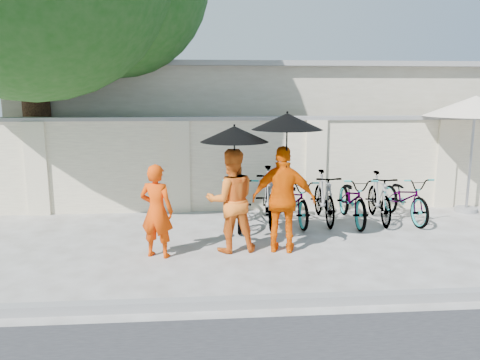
{
  "coord_description": "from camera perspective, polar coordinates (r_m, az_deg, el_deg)",
  "views": [
    {
      "loc": [
        -0.48,
        -7.03,
        2.59
      ],
      "look_at": [
        0.15,
        0.9,
        1.1
      ],
      "focal_mm": 35.0,
      "sensor_mm": 36.0,
      "label": 1
    }
  ],
  "objects": [
    {
      "name": "ground",
      "position": [
        7.51,
        -0.58,
        -9.57
      ],
      "size": [
        80.0,
        80.0,
        0.0
      ],
      "primitive_type": "plane",
      "color": "#BAB9B8"
    },
    {
      "name": "kerb",
      "position": [
        5.92,
        0.6,
        -14.69
      ],
      "size": [
        40.0,
        0.16,
        0.12
      ],
      "primitive_type": "cube",
      "color": "gray",
      "rests_on": "ground"
    },
    {
      "name": "compound_wall",
      "position": [
        10.46,
        3.66,
        1.83
      ],
      "size": [
        20.0,
        0.3,
        2.0
      ],
      "primitive_type": "cube",
      "color": "#F4E9C2",
      "rests_on": "ground"
    },
    {
      "name": "building_behind",
      "position": [
        14.29,
        5.51,
        6.57
      ],
      "size": [
        14.0,
        6.0,
        3.2
      ],
      "primitive_type": "cube",
      "color": "#BEB7A2",
      "rests_on": "ground"
    },
    {
      "name": "monk_left",
      "position": [
        7.51,
        -10.13,
        -3.74
      ],
      "size": [
        0.64,
        0.52,
        1.5
      ],
      "primitive_type": "imported",
      "rotation": [
        0.0,
        0.0,
        2.8
      ],
      "color": "#EC3E04",
      "rests_on": "ground"
    },
    {
      "name": "monk_center",
      "position": [
        7.65,
        -1.09,
        -2.52
      ],
      "size": [
        0.91,
        0.75,
        1.71
      ],
      "primitive_type": "imported",
      "rotation": [
        0.0,
        0.0,
        3.28
      ],
      "color": "orange",
      "rests_on": "ground"
    },
    {
      "name": "parasol_center",
      "position": [
        7.4,
        -0.69,
        5.63
      ],
      "size": [
        1.09,
        1.09,
        1.11
      ],
      "color": "black",
      "rests_on": "ground"
    },
    {
      "name": "monk_right",
      "position": [
        7.64,
        5.33,
        -2.41
      ],
      "size": [
        1.1,
        0.67,
        1.75
      ],
      "primitive_type": "imported",
      "rotation": [
        0.0,
        0.0,
        2.89
      ],
      "color": "#EF5901",
      "rests_on": "ground"
    },
    {
      "name": "parasol_right",
      "position": [
        7.38,
        5.77,
        7.11
      ],
      "size": [
        1.12,
        1.12,
        1.28
      ],
      "color": "black",
      "rests_on": "ground"
    },
    {
      "name": "patio_umbrella",
      "position": [
        11.22,
        26.76,
        7.9
      ],
      "size": [
        2.36,
        2.36,
        2.53
      ],
      "rotation": [
        0.0,
        0.0,
        0.12
      ],
      "color": "gray",
      "rests_on": "ground"
    },
    {
      "name": "bike_0",
      "position": [
        9.24,
        0.1,
        -2.43
      ],
      "size": [
        0.84,
        1.98,
        1.01
      ],
      "primitive_type": "imported",
      "rotation": [
        0.0,
        0.0,
        -0.09
      ],
      "color": "#96969B",
      "rests_on": "ground"
    },
    {
      "name": "bike_1",
      "position": [
        9.33,
        3.53,
        -1.97
      ],
      "size": [
        0.66,
        1.91,
        1.13
      ],
      "primitive_type": "imported",
      "rotation": [
        0.0,
        0.0,
        -0.07
      ],
      "color": "#96969B",
      "rests_on": "ground"
    },
    {
      "name": "bike_2",
      "position": [
        9.48,
        6.87,
        -2.46
      ],
      "size": [
        0.73,
        1.79,
        0.92
      ],
      "primitive_type": "imported",
      "rotation": [
        0.0,
        0.0,
        0.07
      ],
      "color": "#96969B",
      "rests_on": "ground"
    },
    {
      "name": "bike_3",
      "position": [
        9.59,
        10.2,
        -2.07
      ],
      "size": [
        0.54,
        1.73,
        1.03
      ],
      "primitive_type": "imported",
      "rotation": [
        0.0,
        0.0,
        -0.03
      ],
      "color": "#96969B",
      "rests_on": "ground"
    },
    {
      "name": "bike_4",
      "position": [
        9.66,
        13.58,
        -2.28
      ],
      "size": [
        0.71,
        1.87,
        0.97
      ],
      "primitive_type": "imported",
      "rotation": [
        0.0,
        0.0,
        -0.04
      ],
      "color": "#96969B",
      "rests_on": "ground"
    },
    {
      "name": "bike_5",
      "position": [
        9.9,
        16.6,
        -2.05
      ],
      "size": [
        0.63,
        1.7,
        1.0
      ],
      "primitive_type": "imported",
      "rotation": [
        0.0,
        0.0,
        -0.1
      ],
      "color": "#96969B",
      "rests_on": "ground"
    },
    {
      "name": "bike_6",
      "position": [
        10.16,
        19.47,
        -2.04
      ],
      "size": [
        0.8,
        1.86,
        0.95
      ],
      "primitive_type": "imported",
      "rotation": [
        0.0,
        0.0,
        0.1
      ],
      "color": "#96969B",
      "rests_on": "ground"
    }
  ]
}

